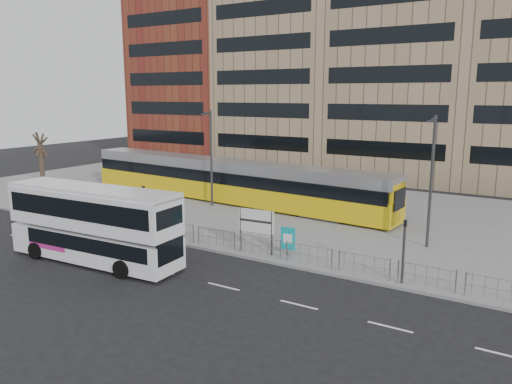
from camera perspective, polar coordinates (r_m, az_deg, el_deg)
The scene contains 16 objects.
ground at distance 30.63m, azimuth -8.61°, elevation -6.05°, with size 120.00×120.00×0.00m, color black.
plaza at distance 40.19m, azimuth 2.46°, elevation -1.67°, with size 64.00×24.00×0.15m, color slate.
kerb at distance 30.65m, azimuth -8.55°, elevation -5.89°, with size 64.00×0.25×0.17m, color gray.
building_row at distance 59.29m, azimuth 14.86°, elevation 14.60°, with size 70.40×18.40×31.20m.
pedestrian_barrier at distance 29.53m, azimuth -5.06°, elevation -4.63°, with size 32.07×0.07×1.10m.
road_markings at distance 27.19m, azimuth -12.46°, elevation -8.43°, with size 62.00×0.12×0.01m, color white.
double_decker_bus at distance 28.19m, azimuth -18.11°, elevation -3.28°, with size 10.47×3.09×4.14m.
tram at distance 41.61m, azimuth -3.40°, elevation 1.32°, with size 29.64×5.09×3.48m.
station_sign at distance 27.98m, azimuth -0.01°, elevation -3.56°, with size 2.18×0.27×2.51m.
ad_panel at distance 27.86m, azimuth 3.67°, elevation -5.37°, with size 0.85×0.16×1.59m.
pedestrian at distance 39.53m, azimuth -14.15°, elevation -0.92°, with size 0.59×0.38×1.61m, color black.
traffic_light_west at distance 32.67m, azimuth -12.70°, elevation -1.26°, with size 0.19×0.22×3.10m.
traffic_light_east at distance 24.47m, azimuth 16.56°, elevation -5.63°, with size 0.23×0.25×3.10m.
lamp_post_west at distance 39.60m, azimuth -5.19°, elevation 4.34°, with size 0.45×1.04×7.60m.
lamp_post_east at distance 30.19m, azimuth 19.40°, elevation 1.68°, with size 0.45×1.04×7.67m.
bare_tree at distance 49.53m, azimuth -23.57°, elevation 6.44°, with size 3.87×3.87×7.35m.
Camera 1 is at (19.03, -22.25, 9.01)m, focal length 35.00 mm.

